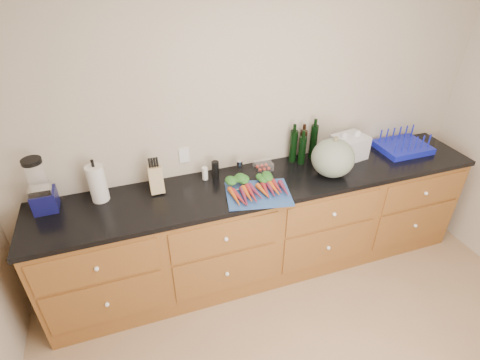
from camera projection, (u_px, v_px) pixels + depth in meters
name	position (u px, v px, depth m)	size (l,w,h in m)	color
wall_back	(254.00, 123.00, 3.04)	(4.10, 0.05, 2.60)	#BFB29E
cabinets	(266.00, 228.00, 3.24)	(3.60, 0.64, 0.90)	brown
countertop	(267.00, 182.00, 2.99)	(3.64, 0.62, 0.04)	black
cutting_board	(258.00, 194.00, 2.81)	(0.48, 0.36, 0.01)	#264A8E
carrots	(256.00, 188.00, 2.83)	(0.42, 0.31, 0.06)	#D45A19
squash	(333.00, 158.00, 2.97)	(0.34, 0.34, 0.31)	slate
blender_appliance	(41.00, 188.00, 2.57)	(0.16, 0.16, 0.41)	#0F0F49
paper_towel	(97.00, 183.00, 2.69)	(0.13, 0.13, 0.28)	silver
knife_block	(156.00, 179.00, 2.81)	(0.10, 0.10, 0.20)	tan
grinder_salt	(205.00, 173.00, 2.97)	(0.05, 0.05, 0.11)	silver
grinder_pepper	(215.00, 170.00, 2.98)	(0.06, 0.06, 0.14)	black
canister_chrome	(239.00, 167.00, 3.05)	(0.05, 0.05, 0.11)	silver
tomato_box	(263.00, 166.00, 3.11)	(0.14, 0.12, 0.07)	white
bottles	(303.00, 146.00, 3.18)	(0.25, 0.13, 0.31)	black
grocery_bag	(349.00, 147.00, 3.24)	(0.28, 0.22, 0.20)	white
dish_rack	(403.00, 146.00, 3.39)	(0.44, 0.35, 0.18)	#141CB2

